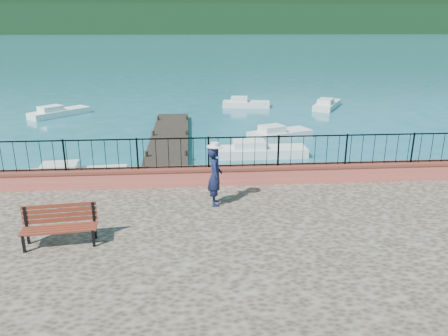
{
  "coord_description": "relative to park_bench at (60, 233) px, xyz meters",
  "views": [
    {
      "loc": [
        -0.83,
        -9.37,
        6.07
      ],
      "look_at": [
        0.05,
        2.0,
        2.3
      ],
      "focal_mm": 35.0,
      "sensor_mm": 36.0,
      "label": 1
    }
  ],
  "objects": [
    {
      "name": "ground",
      "position": [
        3.89,
        0.03,
        -1.48
      ],
      "size": [
        2000.0,
        2000.0,
        0.0
      ],
      "primitive_type": "plane",
      "color": "#19596B",
      "rests_on": "ground"
    },
    {
      "name": "parapet",
      "position": [
        3.89,
        3.73,
        0.01
      ],
      "size": [
        28.0,
        0.46,
        0.58
      ],
      "primitive_type": "cube",
      "color": "#C55C47",
      "rests_on": "promenade"
    },
    {
      "name": "railing",
      "position": [
        3.89,
        3.73,
        0.77
      ],
      "size": [
        27.0,
        0.05,
        0.95
      ],
      "primitive_type": "cube",
      "color": "black",
      "rests_on": "parapet"
    },
    {
      "name": "dock",
      "position": [
        1.89,
        12.03,
        -1.33
      ],
      "size": [
        2.0,
        16.0,
        0.3
      ],
      "primitive_type": "cube",
      "color": "#2D231C",
      "rests_on": "ground"
    },
    {
      "name": "far_forest",
      "position": [
        3.89,
        300.03,
        7.52
      ],
      "size": [
        900.0,
        60.0,
        18.0
      ],
      "primitive_type": "cube",
      "color": "black",
      "rests_on": "ground"
    },
    {
      "name": "foothills",
      "position": [
        3.89,
        360.03,
        20.52
      ],
      "size": [
        900.0,
        120.0,
        44.0
      ],
      "primitive_type": "cube",
      "color": "black",
      "rests_on": "ground"
    },
    {
      "name": "companion_hill",
      "position": [
        223.89,
        560.03,
        -1.48
      ],
      "size": [
        448.0,
        384.0,
        180.0
      ],
      "primitive_type": "ellipsoid",
      "color": "#142D23",
      "rests_on": "ground"
    },
    {
      "name": "park_bench",
      "position": [
        0.0,
        0.0,
        0.0
      ],
      "size": [
        1.72,
        0.72,
        0.93
      ],
      "rotation": [
        0.0,
        0.0,
        0.11
      ],
      "color": "black",
      "rests_on": "promenade"
    },
    {
      "name": "person",
      "position": [
        3.7,
        2.11,
        0.56
      ],
      "size": [
        0.42,
        0.63,
        1.69
      ],
      "primitive_type": "imported",
      "rotation": [
        0.0,
        0.0,
        1.6
      ],
      "color": "#111634",
      "rests_on": "promenade"
    },
    {
      "name": "hat",
      "position": [
        3.7,
        2.11,
        1.47
      ],
      "size": [
        0.44,
        0.44,
        0.12
      ],
      "primitive_type": "cylinder",
      "color": "white",
      "rests_on": "person"
    },
    {
      "name": "boat_0",
      "position": [
        -1.63,
        7.74,
        -1.08
      ],
      "size": [
        4.11,
        1.66,
        0.8
      ],
      "primitive_type": "cube",
      "rotation": [
        0.0,
        0.0,
        0.09
      ],
      "color": "silver",
      "rests_on": "ground"
    },
    {
      "name": "boat_1",
      "position": [
        6.46,
        10.69,
        -1.08
      ],
      "size": [
        4.27,
        1.32,
        0.8
      ],
      "primitive_type": "cube",
      "rotation": [
        0.0,
        0.0,
        0.0
      ],
      "color": "silver",
      "rests_on": "ground"
    },
    {
      "name": "boat_2",
      "position": [
        8.0,
        14.04,
        -1.08
      ],
      "size": [
        3.79,
        2.52,
        0.8
      ],
      "primitive_type": "cube",
      "rotation": [
        0.0,
        0.0,
        0.38
      ],
      "color": "silver",
      "rests_on": "ground"
    },
    {
      "name": "boat_3",
      "position": [
        -6.02,
        21.42,
        -1.08
      ],
      "size": [
        3.83,
        3.91,
        0.8
      ],
      "primitive_type": "cube",
      "rotation": [
        0.0,
        0.0,
        0.81
      ],
      "color": "white",
      "rests_on": "ground"
    },
    {
      "name": "boat_4",
      "position": [
        7.34,
        23.85,
        -1.08
      ],
      "size": [
        3.71,
        1.79,
        0.8
      ],
      "primitive_type": "cube",
      "rotation": [
        0.0,
        0.0,
        -0.14
      ],
      "color": "silver",
      "rests_on": "ground"
    },
    {
      "name": "boat_5",
      "position": [
        13.45,
        23.0,
        -1.08
      ],
      "size": [
        3.1,
        4.1,
        0.8
      ],
      "primitive_type": "cube",
      "rotation": [
        0.0,
        0.0,
        1.05
      ],
      "color": "silver",
      "rests_on": "ground"
    }
  ]
}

